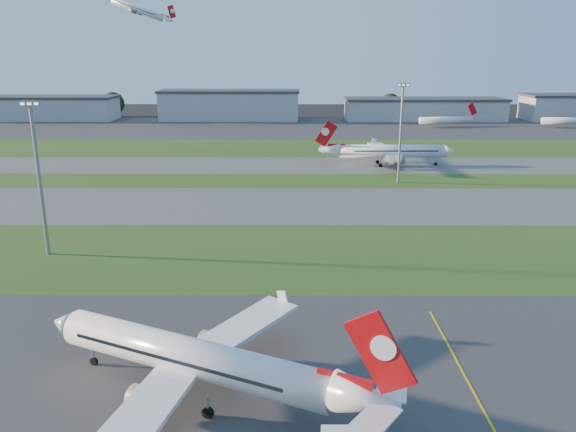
{
  "coord_description": "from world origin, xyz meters",
  "views": [
    {
      "loc": [
        -13.56,
        -38.17,
        33.01
      ],
      "look_at": [
        -14.02,
        51.6,
        7.0
      ],
      "focal_mm": 35.0,
      "sensor_mm": 36.0,
      "label": 1
    }
  ],
  "objects_px": {
    "airliner_taxiing": "(390,152)",
    "light_mast_west": "(38,169)",
    "mini_jet_far": "(570,121)",
    "light_mast_centre": "(401,127)",
    "airliner_parked": "(194,359)",
    "mini_jet_near": "(446,120)"
  },
  "relations": [
    {
      "from": "airliner_parked",
      "to": "mini_jet_far",
      "type": "distance_m",
      "value": 254.04
    },
    {
      "from": "mini_jet_near",
      "to": "mini_jet_far",
      "type": "relative_size",
      "value": 0.99
    },
    {
      "from": "airliner_taxiing",
      "to": "mini_jet_far",
      "type": "xyz_separation_m",
      "value": [
        98.96,
        92.01,
        -1.03
      ]
    },
    {
      "from": "mini_jet_near",
      "to": "mini_jet_far",
      "type": "distance_m",
      "value": 56.67
    },
    {
      "from": "mini_jet_near",
      "to": "airliner_taxiing",
      "type": "bearing_deg",
      "value": -125.11
    },
    {
      "from": "airliner_taxiing",
      "to": "light_mast_west",
      "type": "height_order",
      "value": "light_mast_west"
    },
    {
      "from": "airliner_parked",
      "to": "light_mast_centre",
      "type": "bearing_deg",
      "value": 93.35
    },
    {
      "from": "mini_jet_far",
      "to": "light_mast_west",
      "type": "relative_size",
      "value": 1.11
    },
    {
      "from": "airliner_taxiing",
      "to": "light_mast_west",
      "type": "distance_m",
      "value": 107.78
    },
    {
      "from": "airliner_parked",
      "to": "airliner_taxiing",
      "type": "height_order",
      "value": "airliner_taxiing"
    },
    {
      "from": "mini_jet_near",
      "to": "light_mast_west",
      "type": "height_order",
      "value": "light_mast_west"
    },
    {
      "from": "light_mast_west",
      "to": "mini_jet_near",
      "type": "bearing_deg",
      "value": 56.82
    },
    {
      "from": "airliner_parked",
      "to": "light_mast_west",
      "type": "height_order",
      "value": "light_mast_west"
    },
    {
      "from": "light_mast_west",
      "to": "mini_jet_far",
      "type": "bearing_deg",
      "value": 45.15
    },
    {
      "from": "airliner_parked",
      "to": "light_mast_west",
      "type": "xyz_separation_m",
      "value": [
        -31.9,
        41.04,
        10.72
      ]
    },
    {
      "from": "airliner_taxiing",
      "to": "airliner_parked",
      "type": "bearing_deg",
      "value": 70.91
    },
    {
      "from": "light_mast_west",
      "to": "light_mast_centre",
      "type": "xyz_separation_m",
      "value": [
        70.0,
        56.0,
        0.0
      ]
    },
    {
      "from": "mini_jet_near",
      "to": "light_mast_centre",
      "type": "distance_m",
      "value": 127.15
    },
    {
      "from": "mini_jet_far",
      "to": "light_mast_centre",
      "type": "distance_m",
      "value": 153.86
    },
    {
      "from": "airliner_parked",
      "to": "light_mast_centre",
      "type": "xyz_separation_m",
      "value": [
        38.1,
        97.04,
        10.72
      ]
    },
    {
      "from": "mini_jet_near",
      "to": "light_mast_west",
      "type": "xyz_separation_m",
      "value": [
        -114.19,
        -174.66,
        11.53
      ]
    },
    {
      "from": "mini_jet_far",
      "to": "light_mast_west",
      "type": "bearing_deg",
      "value": -135.75
    }
  ]
}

